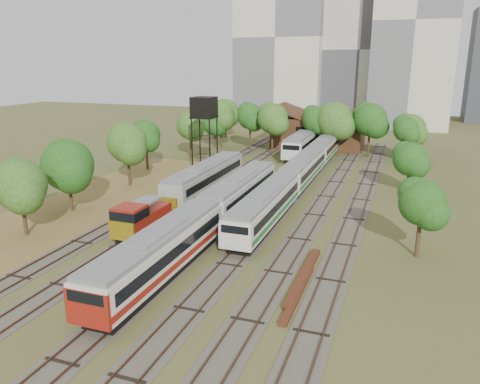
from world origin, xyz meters
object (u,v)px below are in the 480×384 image
at_px(railcar_red_set, 207,217).
at_px(shunter_locomotive, 141,219).
at_px(water_tower, 204,109).
at_px(railcar_green_set, 303,169).

distance_m(railcar_red_set, shunter_locomotive, 6.20).
distance_m(railcar_red_set, water_tower, 25.93).
height_order(railcar_red_set, water_tower, water_tower).
height_order(railcar_green_set, water_tower, water_tower).
height_order(shunter_locomotive, water_tower, water_tower).
bearing_deg(water_tower, railcar_green_set, -1.80).
bearing_deg(railcar_red_set, shunter_locomotive, -166.00).
xyz_separation_m(railcar_red_set, railcar_green_set, (4.00, 22.28, -0.11)).
distance_m(railcar_green_set, shunter_locomotive, 25.80).
relative_size(railcar_green_set, shunter_locomotive, 6.43).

